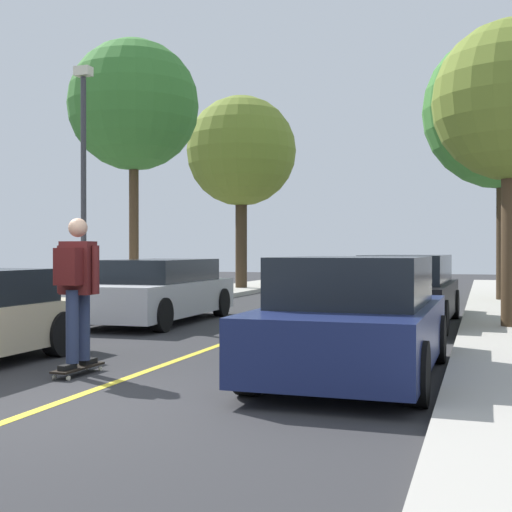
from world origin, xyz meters
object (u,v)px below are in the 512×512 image
at_px(parked_car_right_nearest, 355,319).
at_px(parked_car_left_near, 157,291).
at_px(street_tree_left_near, 241,152).
at_px(street_tree_right_near, 503,110).
at_px(skateboard, 78,368).
at_px(skateboarder, 76,282).
at_px(street_tree_left_nearest, 134,106).
at_px(streetlamp, 84,172).
at_px(parked_car_right_near, 408,290).

bearing_deg(parked_car_right_nearest, parked_car_left_near, 135.45).
bearing_deg(street_tree_left_near, street_tree_right_near, -21.75).
relative_size(parked_car_left_near, parked_car_right_nearest, 1.12).
height_order(skateboard, skateboarder, skateboarder).
distance_m(parked_car_right_nearest, skateboard, 3.38).
bearing_deg(street_tree_left_nearest, parked_car_right_nearest, -47.39).
xyz_separation_m(street_tree_right_near, streetlamp, (-8.79, -7.37, -2.20)).
relative_size(street_tree_left_near, streetlamp, 1.32).
xyz_separation_m(parked_car_right_nearest, skateboard, (-3.20, -0.93, -0.60)).
distance_m(parked_car_right_near, skateboard, 7.74).
xyz_separation_m(street_tree_left_nearest, street_tree_left_near, (-0.00, 8.27, -0.06)).
height_order(parked_car_left_near, streetlamp, streetlamp).
bearing_deg(parked_car_left_near, street_tree_left_nearest, 126.49).
distance_m(parked_car_right_near, street_tree_right_near, 8.08).
distance_m(street_tree_left_near, skateboard, 18.02).
relative_size(parked_car_right_near, streetlamp, 0.88).
relative_size(parked_car_left_near, skateboarder, 2.60).
relative_size(parked_car_right_nearest, street_tree_left_near, 0.59).
relative_size(parked_car_right_nearest, skateboard, 4.94).
height_order(parked_car_right_nearest, skateboarder, skateboarder).
distance_m(street_tree_left_nearest, street_tree_left_near, 8.27).
bearing_deg(skateboard, street_tree_left_nearest, 114.11).
height_order(parked_car_right_near, skateboard, parked_car_right_near).
distance_m(parked_car_right_nearest, streetlamp, 8.81).
distance_m(parked_car_left_near, parked_car_right_nearest, 7.12).
bearing_deg(parked_car_left_near, street_tree_right_near, 46.19).
relative_size(parked_car_right_nearest, parked_car_right_near, 0.88).
height_order(parked_car_right_nearest, street_tree_left_near, street_tree_left_near).
bearing_deg(skateboard, street_tree_left_near, 102.84).
relative_size(street_tree_left_near, skateboard, 8.35).
bearing_deg(parked_car_right_near, skateboard, -114.48).
xyz_separation_m(street_tree_left_nearest, skateboard, (3.84, -8.59, -5.12)).
bearing_deg(skateboard, street_tree_right_near, 68.74).
distance_m(street_tree_left_near, street_tree_right_near, 9.70).
relative_size(street_tree_left_nearest, street_tree_right_near, 0.90).
bearing_deg(parked_car_right_nearest, skateboarder, -163.16).
relative_size(parked_car_left_near, street_tree_left_nearest, 0.69).
xyz_separation_m(street_tree_left_near, street_tree_right_near, (9.01, -3.59, 0.28)).
bearing_deg(street_tree_left_nearest, skateboard, -65.89).
relative_size(street_tree_right_near, streetlamp, 1.40).
bearing_deg(street_tree_right_near, streetlamp, -140.02).
bearing_deg(skateboarder, street_tree_right_near, 68.79).
bearing_deg(parked_car_right_near, parked_car_left_near, -167.88).
bearing_deg(parked_car_left_near, parked_car_right_nearest, -44.55).
bearing_deg(skateboarder, skateboard, 88.67).
bearing_deg(parked_car_right_nearest, skateboard, -163.70).
xyz_separation_m(street_tree_left_nearest, street_tree_right_near, (9.01, 4.68, 0.22)).
xyz_separation_m(parked_car_right_near, streetlamp, (-6.82, -1.12, 2.52)).
distance_m(parked_car_right_nearest, street_tree_right_near, 13.36).
xyz_separation_m(parked_car_left_near, parked_car_right_nearest, (5.07, -4.99, 0.03)).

